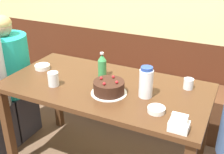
% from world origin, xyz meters
% --- Properties ---
extents(bench_seat, '(2.53, 0.38, 0.46)m').
position_xyz_m(bench_seat, '(0.00, 0.83, 0.23)').
color(bench_seat, '#56331E').
rests_on(bench_seat, ground_plane).
extents(dining_table, '(1.49, 0.76, 0.77)m').
position_xyz_m(dining_table, '(0.00, 0.00, 0.67)').
color(dining_table, '#4C2D19').
rests_on(dining_table, ground_plane).
extents(birthday_cake, '(0.25, 0.25, 0.11)m').
position_xyz_m(birthday_cake, '(0.08, -0.10, 0.81)').
color(birthday_cake, white).
rests_on(birthday_cake, dining_table).
extents(water_pitcher, '(0.09, 0.09, 0.21)m').
position_xyz_m(water_pitcher, '(0.32, -0.03, 0.87)').
color(water_pitcher, white).
rests_on(water_pitcher, dining_table).
extents(soju_bottle, '(0.07, 0.07, 0.20)m').
position_xyz_m(soju_bottle, '(-0.09, 0.13, 0.86)').
color(soju_bottle, '#388E4C').
rests_on(soju_bottle, dining_table).
extents(napkin_holder, '(0.11, 0.08, 0.11)m').
position_xyz_m(napkin_holder, '(0.61, -0.31, 0.80)').
color(napkin_holder, white).
rests_on(napkin_holder, dining_table).
extents(bowl_soup_white, '(0.11, 0.11, 0.03)m').
position_xyz_m(bowl_soup_white, '(0.44, -0.18, 0.78)').
color(bowl_soup_white, white).
rests_on(bowl_soup_white, dining_table).
extents(bowl_rice_small, '(0.12, 0.12, 0.03)m').
position_xyz_m(bowl_rice_small, '(-0.60, 0.04, 0.78)').
color(bowl_rice_small, white).
rests_on(bowl_rice_small, dining_table).
extents(glass_water_tall, '(0.08, 0.08, 0.10)m').
position_xyz_m(glass_water_tall, '(-0.33, -0.17, 0.82)').
color(glass_water_tall, silver).
rests_on(glass_water_tall, dining_table).
extents(glass_tumbler_short, '(0.07, 0.07, 0.08)m').
position_xyz_m(glass_tumbler_short, '(0.55, 0.21, 0.80)').
color(glass_tumbler_short, silver).
rests_on(glass_tumbler_short, dining_table).
extents(person_teal_shirt, '(0.39, 0.39, 1.16)m').
position_xyz_m(person_teal_shirt, '(-1.00, 0.06, 0.58)').
color(person_teal_shirt, '#33333D').
rests_on(person_teal_shirt, ground_plane).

